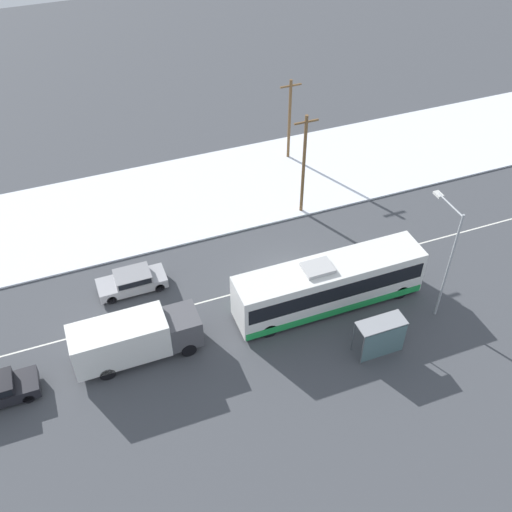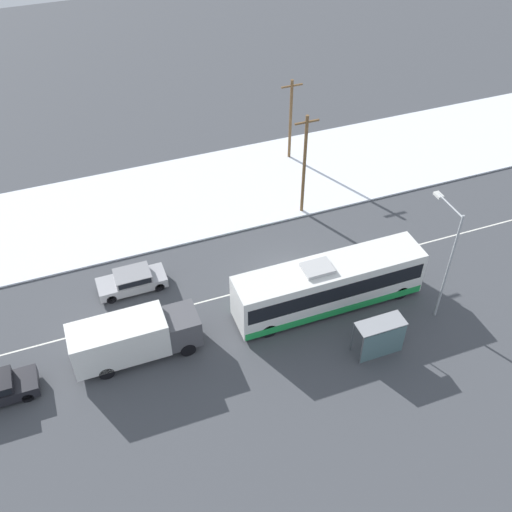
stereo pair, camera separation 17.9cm
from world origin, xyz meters
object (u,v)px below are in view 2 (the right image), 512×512
(sedan_car, at_px, (132,280))
(utility_pole_roadside, at_px, (304,164))
(pedestrian_at_stop, at_px, (377,328))
(city_bus, at_px, (329,285))
(streetlamp, at_px, (447,250))
(box_truck, at_px, (133,337))
(bus_shelter, at_px, (382,335))
(utility_pole_snowlot, at_px, (291,119))

(sedan_car, relative_size, utility_pole_roadside, 0.55)
(sedan_car, bearing_deg, pedestrian_at_stop, 143.46)
(city_bus, xyz_separation_m, streetlamp, (5.96, -2.69, 3.20))
(pedestrian_at_stop, bearing_deg, utility_pole_roadside, 85.70)
(box_truck, relative_size, sedan_car, 1.66)
(bus_shelter, bearing_deg, pedestrian_at_stop, 71.35)
(city_bus, bearing_deg, box_truck, 179.08)
(box_truck, height_order, pedestrian_at_stop, box_truck)
(box_truck, bearing_deg, bus_shelter, -20.24)
(bus_shelter, bearing_deg, streetlamp, 22.45)
(box_truck, xyz_separation_m, utility_pole_roadside, (14.67, 9.28, 2.62))
(utility_pole_roadside, xyz_separation_m, utility_pole_snowlot, (2.04, 7.27, -0.52))
(sedan_car, distance_m, utility_pole_snowlot, 19.39)
(sedan_car, bearing_deg, streetlamp, 153.83)
(sedan_car, xyz_separation_m, streetlamp, (17.19, -8.45, 4.18))
(utility_pole_snowlot, bearing_deg, utility_pole_roadside, -105.72)
(box_truck, bearing_deg, sedan_car, 79.71)
(sedan_car, distance_m, utility_pole_roadside, 14.57)
(pedestrian_at_stop, bearing_deg, box_truck, 164.38)
(streetlamp, bearing_deg, box_truck, 170.98)
(pedestrian_at_stop, bearing_deg, bus_shelter, -108.65)
(utility_pole_snowlot, bearing_deg, box_truck, -135.28)
(city_bus, distance_m, streetlamp, 7.28)
(pedestrian_at_stop, distance_m, utility_pole_snowlot, 20.77)
(bus_shelter, height_order, streetlamp, streetlamp)
(sedan_car, xyz_separation_m, utility_pole_roadside, (13.66, 3.72, 3.47))
(streetlamp, xyz_separation_m, utility_pole_snowlot, (-1.49, 19.44, -1.23))
(box_truck, bearing_deg, city_bus, -0.92)
(box_truck, relative_size, bus_shelter, 2.57)
(city_bus, bearing_deg, utility_pole_snowlot, 75.06)
(bus_shelter, distance_m, utility_pole_roadside, 14.48)
(pedestrian_at_stop, height_order, utility_pole_snowlot, utility_pole_snowlot)
(pedestrian_at_stop, relative_size, utility_pole_snowlot, 0.24)
(utility_pole_roadside, height_order, utility_pole_snowlot, utility_pole_roadside)
(box_truck, distance_m, streetlamp, 18.73)
(utility_pole_roadside, relative_size, utility_pole_snowlot, 1.15)
(box_truck, distance_m, utility_pole_snowlot, 23.61)
(streetlamp, distance_m, utility_pole_roadside, 12.69)
(city_bus, xyz_separation_m, bus_shelter, (1.07, -4.71, -0.06))
(box_truck, bearing_deg, utility_pole_snowlot, 44.72)
(bus_shelter, bearing_deg, box_truck, 159.76)
(bus_shelter, distance_m, streetlamp, 6.21)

